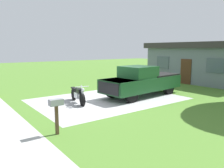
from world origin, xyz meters
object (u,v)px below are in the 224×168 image
Objects in this scene: pickup_truck at (143,81)px; neighbor_house at (203,62)px; motorcycle at (78,94)px; mailbox at (56,107)px.

neighbor_house is at bearing 98.23° from pickup_truck.
pickup_truck is 0.60× the size of neighbor_house.
motorcycle is 1.74× the size of mailbox.
neighbor_house reaches higher than motorcycle.
mailbox is at bearing -37.11° from motorcycle.
motorcycle is at bearing -87.71° from neighbor_house.
mailbox is at bearing -67.34° from pickup_truck.
pickup_truck is at bearing -81.77° from neighbor_house.
pickup_truck is (0.75, 4.19, 0.48)m from motorcycle.
mailbox is 0.13× the size of neighbor_house.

